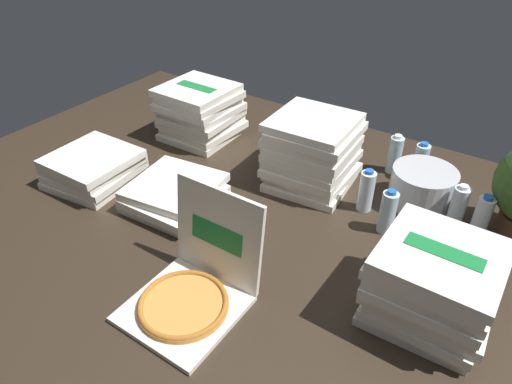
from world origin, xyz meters
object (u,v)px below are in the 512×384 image
at_px(ice_bucket, 422,187).
at_px(water_bottle_3, 458,207).
at_px(pizza_stack_left_near, 200,112).
at_px(pizza_stack_left_mid, 175,194).
at_px(water_bottle_5, 481,218).
at_px(open_pizza_box, 193,287).
at_px(pizza_stack_right_near, 94,168).
at_px(pizza_stack_center_far, 312,152).
at_px(water_bottle_4, 395,155).
at_px(water_bottle_1, 388,212).
at_px(water_bottle_0, 366,191).
at_px(water_bottle_2, 420,162).
at_px(pizza_stack_center_near, 432,283).

distance_m(ice_bucket, water_bottle_3, 0.19).
bearing_deg(pizza_stack_left_near, pizza_stack_left_mid, -60.73).
xyz_separation_m(pizza_stack_left_near, ice_bucket, (1.25, 0.06, -0.06)).
bearing_deg(water_bottle_5, open_pizza_box, -128.63).
height_order(open_pizza_box, pizza_stack_right_near, open_pizza_box).
distance_m(pizza_stack_center_far, water_bottle_5, 0.78).
relative_size(pizza_stack_right_near, ice_bucket, 1.44).
xyz_separation_m(open_pizza_box, pizza_stack_right_near, (-0.91, 0.32, 0.00)).
distance_m(pizza_stack_left_mid, ice_bucket, 1.12).
bearing_deg(pizza_stack_left_mid, open_pizza_box, -41.42).
height_order(pizza_stack_left_mid, water_bottle_4, water_bottle_4).
bearing_deg(water_bottle_1, pizza_stack_left_near, 169.17).
bearing_deg(water_bottle_0, water_bottle_2, 72.12).
bearing_deg(open_pizza_box, pizza_stack_center_far, 91.76).
distance_m(water_bottle_0, water_bottle_4, 0.38).
bearing_deg(open_pizza_box, water_bottle_3, 55.87).
xyz_separation_m(pizza_stack_left_near, water_bottle_5, (1.53, -0.05, -0.05)).
bearing_deg(ice_bucket, pizza_stack_right_near, -152.63).
bearing_deg(pizza_stack_left_near, pizza_stack_right_near, -101.22).
xyz_separation_m(ice_bucket, water_bottle_1, (-0.06, -0.28, 0.01)).
xyz_separation_m(pizza_stack_right_near, water_bottle_1, (1.33, 0.43, 0.02)).
relative_size(pizza_stack_center_near, ice_bucket, 1.40).
xyz_separation_m(pizza_stack_left_near, water_bottle_4, (1.05, 0.25, -0.05)).
relative_size(water_bottle_1, water_bottle_3, 1.00).
bearing_deg(water_bottle_3, open_pizza_box, -124.13).
bearing_deg(pizza_stack_center_near, ice_bucket, 109.16).
bearing_deg(water_bottle_5, water_bottle_2, 140.02).
bearing_deg(pizza_stack_left_near, pizza_stack_center_far, -5.52).
height_order(pizza_stack_left_near, water_bottle_5, pizza_stack_left_near).
distance_m(pizza_stack_center_near, pizza_stack_left_near, 1.59).
bearing_deg(water_bottle_0, water_bottle_1, -35.10).
bearing_deg(ice_bucket, water_bottle_4, 136.54).
xyz_separation_m(pizza_stack_right_near, water_bottle_4, (1.18, 0.91, 0.02)).
relative_size(water_bottle_2, water_bottle_4, 1.00).
distance_m(open_pizza_box, pizza_stack_left_mid, 0.60).
xyz_separation_m(pizza_stack_center_far, ice_bucket, (0.50, 0.13, -0.08)).
height_order(pizza_stack_left_mid, pizza_stack_right_near, pizza_stack_right_near).
relative_size(pizza_stack_left_near, water_bottle_1, 1.96).
bearing_deg(open_pizza_box, water_bottle_1, 61.16).
height_order(open_pizza_box, pizza_stack_center_near, open_pizza_box).
relative_size(pizza_stack_left_mid, pizza_stack_right_near, 1.01).
bearing_deg(water_bottle_2, water_bottle_1, -88.33).
height_order(open_pizza_box, water_bottle_1, open_pizza_box).
bearing_deg(pizza_stack_center_near, water_bottle_5, 84.42).
xyz_separation_m(pizza_stack_left_mid, water_bottle_5, (1.20, 0.54, 0.04)).
bearing_deg(water_bottle_0, pizza_stack_center_near, -47.41).
height_order(pizza_stack_center_far, water_bottle_2, pizza_stack_center_far).
xyz_separation_m(open_pizza_box, water_bottle_2, (0.40, 1.22, 0.03)).
bearing_deg(pizza_stack_left_near, water_bottle_1, -10.83).
distance_m(pizza_stack_left_near, ice_bucket, 1.25).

